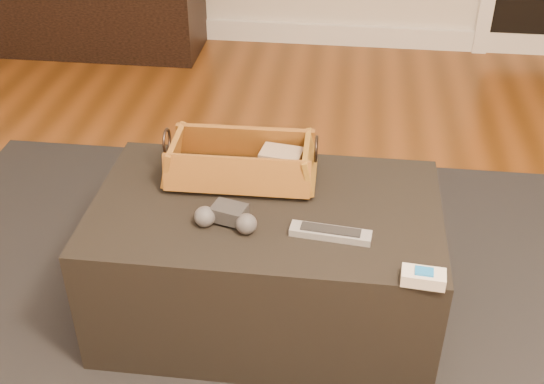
# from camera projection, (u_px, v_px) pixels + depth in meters

# --- Properties ---
(baseboard) EXTENTS (5.00, 0.04, 0.12)m
(baseboard) POSITION_uv_depth(u_px,v_px,m) (333.00, 35.00, 4.03)
(baseboard) COLOR white
(baseboard) RESTS_ON floor
(media_cabinet) EXTENTS (1.26, 0.45, 0.49)m
(media_cabinet) POSITION_uv_depth(u_px,v_px,m) (90.00, 7.00, 3.88)
(media_cabinet) COLOR black
(media_cabinet) RESTS_ON floor
(area_rug) EXTENTS (2.60, 2.00, 0.01)m
(area_rug) POSITION_uv_depth(u_px,v_px,m) (265.00, 324.00, 2.15)
(area_rug) COLOR black
(area_rug) RESTS_ON floor
(ottoman) EXTENTS (1.00, 0.60, 0.42)m
(ottoman) POSITION_uv_depth(u_px,v_px,m) (266.00, 261.00, 2.07)
(ottoman) COLOR black
(ottoman) RESTS_ON area_rug
(tv_remote) EXTENTS (0.24, 0.08, 0.02)m
(tv_remote) POSITION_uv_depth(u_px,v_px,m) (233.00, 173.00, 2.04)
(tv_remote) COLOR black
(tv_remote) RESTS_ON wicker_basket
(cloth_bundle) EXTENTS (0.13, 0.10, 0.07)m
(cloth_bundle) POSITION_uv_depth(u_px,v_px,m) (281.00, 161.00, 2.05)
(cloth_bundle) COLOR tan
(cloth_bundle) RESTS_ON wicker_basket
(wicker_basket) EXTENTS (0.45, 0.24, 0.16)m
(wicker_basket) POSITION_uv_depth(u_px,v_px,m) (241.00, 163.00, 2.03)
(wicker_basket) COLOR #954F21
(wicker_basket) RESTS_ON ottoman
(game_controller) EXTENTS (0.18, 0.12, 0.06)m
(game_controller) POSITION_uv_depth(u_px,v_px,m) (227.00, 217.00, 1.85)
(game_controller) COLOR #292A2C
(game_controller) RESTS_ON ottoman
(silver_remote) EXTENTS (0.22, 0.07, 0.03)m
(silver_remote) POSITION_uv_depth(u_px,v_px,m) (331.00, 233.00, 1.82)
(silver_remote) COLOR #97999E
(silver_remote) RESTS_ON ottoman
(cream_gadget) EXTENTS (0.11, 0.06, 0.04)m
(cream_gadget) POSITION_uv_depth(u_px,v_px,m) (423.00, 277.00, 1.67)
(cream_gadget) COLOR silver
(cream_gadget) RESTS_ON ottoman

